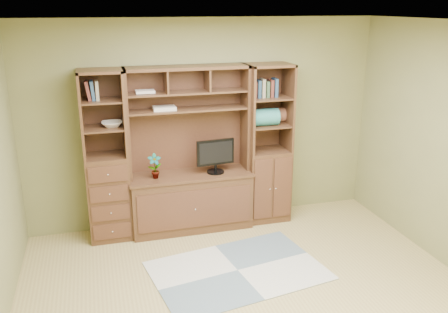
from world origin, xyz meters
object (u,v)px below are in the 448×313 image
object	(u,v)px
center_hutch	(190,151)
right_tower	(267,144)
monitor	(215,150)
left_tower	(106,157)

from	to	relation	value
center_hutch	right_tower	distance (m)	1.03
center_hutch	monitor	world-z (taller)	center_hutch
center_hutch	left_tower	world-z (taller)	same
right_tower	monitor	world-z (taller)	right_tower
center_hutch	left_tower	xyz separation A→B (m)	(-1.00, 0.04, 0.00)
left_tower	right_tower	world-z (taller)	same
right_tower	left_tower	bearing A→B (deg)	180.00
center_hutch	monitor	xyz separation A→B (m)	(0.31, -0.03, 0.00)
center_hutch	right_tower	world-z (taller)	same
left_tower	right_tower	bearing A→B (deg)	0.00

